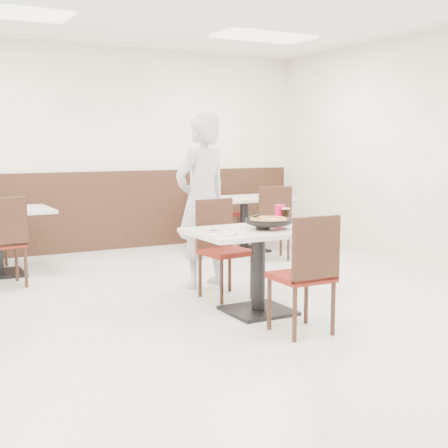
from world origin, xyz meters
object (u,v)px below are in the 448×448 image
diner_person (202,201)px  bg_chair_right_near (271,222)px  bg_chair_right_far (222,212)px  bg_chair_left_near (2,242)px  chair_far (226,249)px  side_plate (225,234)px  main_table (258,271)px  cola_glass (286,216)px  red_cup (280,213)px  bg_table_right (244,224)px  pizza_pan (269,224)px  chair_near (301,274)px  pizza (268,222)px

diner_person → bg_chair_right_near: (1.48, 0.97, -0.42)m
bg_chair_right_far → bg_chair_left_near: bearing=2.5°
bg_chair_left_near → bg_chair_right_near: bearing=-4.9°
chair_far → side_plate: bearing=53.5°
main_table → side_plate: size_ratio=7.26×
cola_glass → red_cup: size_ratio=0.81×
red_cup → main_table: bearing=-143.4°
bg_chair_right_far → side_plate: bearing=43.3°
chair_far → bg_table_right: bearing=-131.9°
cola_glass → main_table: bearing=-152.6°
pizza_pan → chair_far: bearing=96.8°
bg_chair_right_near → bg_chair_right_far: size_ratio=1.00×
red_cup → cola_glass: bearing=-85.4°
main_table → diner_person: bearing=89.0°
diner_person → bg_chair_right_near: bearing=-162.2°
cola_glass → bg_chair_right_near: size_ratio=0.14×
chair_near → red_cup: chair_near is taller
bg_chair_right_far → chair_far: bearing=43.6°
chair_far → bg_table_right: chair_far is taller
chair_far → bg_chair_right_near: same height
main_table → bg_chair_right_far: bg_chair_right_far is taller
pizza → bg_chair_right_far: (1.40, 3.44, -0.34)m
pizza_pan → bg_chair_right_far: size_ratio=0.35×
main_table → diner_person: 1.26m
chair_near → pizza_pan: chair_near is taller
chair_near → bg_table_right: (1.50, 3.43, -0.10)m
chair_far → side_plate: 0.92m
chair_far → diner_person: 0.69m
side_plate → cola_glass: 0.94m
chair_far → pizza_pan: chair_far is taller
main_table → chair_far: chair_far is taller
cola_glass → pizza: bearing=-144.2°
red_cup → diner_person: size_ratio=0.09×
red_cup → diner_person: diner_person is taller
pizza → red_cup: 0.50m
cola_glass → bg_chair_right_near: bg_chair_right_near is taller
main_table → chair_far: (0.00, 0.60, 0.10)m
diner_person → bg_chair_right_near: size_ratio=1.89×
chair_near → chair_far: 1.26m
main_table → bg_chair_right_far: bearing=66.6°
cola_glass → red_cup: bearing=94.6°
main_table → bg_chair_left_near: bg_chair_left_near is taller
chair_near → bg_chair_left_near: (-1.80, 2.79, 0.00)m
pizza_pan → bg_chair_right_near: (1.42, 2.15, -0.32)m
chair_far → red_cup: bearing=139.0°
chair_near → bg_chair_right_far: bearing=70.6°
pizza → bg_chair_right_near: (1.42, 2.15, -0.34)m
bg_table_right → pizza: bearing=-116.7°
bg_chair_right_far → pizza: bearing=49.2°
main_table → pizza_pan: size_ratio=3.65×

